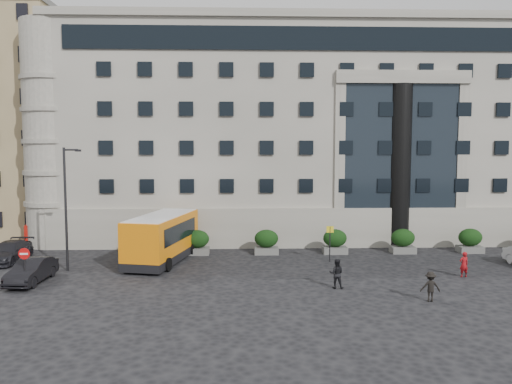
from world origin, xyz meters
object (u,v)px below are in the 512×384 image
hedge_d (403,241)px  pedestrian_b (336,274)px  hedge_c (335,241)px  parked_car_c (9,252)px  parked_car_d (79,232)px  minibus (162,236)px  bus_stop_sign (330,237)px  street_lamp (67,204)px  red_truck (42,227)px  hedge_a (197,242)px  parked_car_b (32,271)px  hedge_b (266,242)px  hedge_e (470,240)px  pedestrian_a (464,264)px  no_entry_sign (25,260)px  pedestrian_c (430,287)px

hedge_d → pedestrian_b: hedge_d is taller
hedge_c → parked_car_c: (-23.40, -2.06, -0.22)m
parked_car_d → minibus: bearing=-51.8°
bus_stop_sign → parked_car_c: size_ratio=0.52×
bus_stop_sign → parked_car_c: 22.54m
hedge_c → pedestrian_b: hedge_c is taller
street_lamp → parked_car_d: street_lamp is taller
red_truck → parked_car_d: (2.87, 0.62, -0.52)m
hedge_a → hedge_c: 10.40m
hedge_d → parked_car_c: size_ratio=0.38×
street_lamp → minibus: (5.72, 2.35, -2.55)m
hedge_c → bus_stop_sign: 3.05m
hedge_d → parked_car_b: size_ratio=0.42×
street_lamp → hedge_a: bearing=31.2°
hedge_b → hedge_e: bearing=0.0°
red_truck → pedestrian_b: (22.27, -14.86, -0.44)m
minibus → parked_car_b: size_ratio=1.93×
hedge_a → parked_car_d: bearing=150.4°
hedge_c → hedge_d: bearing=0.0°
street_lamp → pedestrian_b: size_ratio=4.73×
pedestrian_a → pedestrian_b: pedestrian_b is taller
hedge_d → hedge_b: bearing=180.0°
no_entry_sign → pedestrian_b: bearing=-1.8°
hedge_e → bus_stop_sign: 11.67m
hedge_c → pedestrian_b: (-1.71, -9.40, -0.08)m
hedge_d → hedge_c: bearing=180.0°
hedge_c → parked_car_c: size_ratio=0.38×
hedge_d → street_lamp: (-23.54, -4.80, 3.44)m
minibus → red_truck: minibus is taller
parked_car_d → pedestrian_c: (23.79, -18.10, 0.02)m
parked_car_d → pedestrian_b: (19.40, -15.48, 0.08)m
parked_car_c → pedestrian_b: size_ratio=2.87×
bus_stop_sign → pedestrian_a: bus_stop_sign is taller
no_entry_sign → red_truck: size_ratio=0.46×
parked_car_d → pedestrian_c: pedestrian_c is taller
hedge_c → no_entry_sign: no_entry_sign is taller
hedge_a → hedge_c: size_ratio=1.00×
hedge_e → pedestrian_a: (-3.76, -7.19, -0.14)m
hedge_a → parked_car_c: bearing=-171.0°
hedge_c → street_lamp: street_lamp is taller
parked_car_d → hedge_e: bearing=-17.6°
hedge_e → street_lamp: (-28.74, -4.80, 3.44)m
parked_car_c → pedestrian_b: pedestrian_b is taller
parked_car_c → pedestrian_c: size_ratio=3.09×
street_lamp → pedestrian_a: 25.35m
minibus → parked_car_c: bearing=-169.3°
hedge_e → parked_car_b: bearing=-165.7°
no_entry_sign → parked_car_c: no_entry_sign is taller
minibus → parked_car_d: bearing=147.7°
hedge_e → parked_car_c: 33.86m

